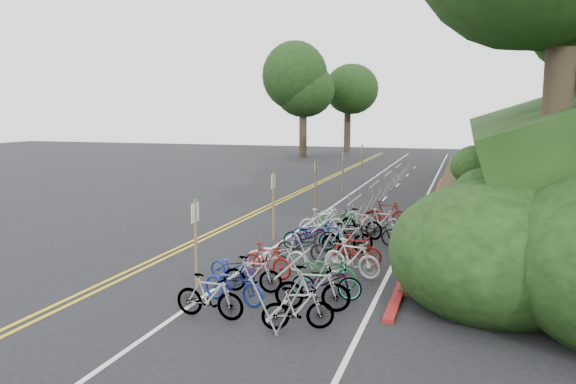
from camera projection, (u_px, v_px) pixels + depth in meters
ground at (196, 276)px, 15.98m from camera, size 120.00×120.00×0.00m
road_markings at (311, 215)px, 25.32m from camera, size 7.47×80.00×0.01m
red_curb at (429, 213)px, 25.58m from camera, size 0.25×28.00×0.10m
tree_cluster at (520, 2)px, 32.29m from camera, size 31.92×53.60×17.44m
bike_rack_front at (294, 278)px, 12.75m from camera, size 1.19×2.72×1.28m
bike_racks_rest at (374, 191)px, 27.22m from camera, size 1.14×23.00×1.17m
signpost_near at (196, 238)px, 14.69m from camera, size 0.08×0.40×2.39m
signposts_rest at (331, 175)px, 28.81m from camera, size 0.08×18.40×2.50m
bike_front at (233, 267)px, 15.38m from camera, size 0.99×1.67×0.83m
bike_valet at (324, 245)px, 17.64m from camera, size 3.34×13.24×1.09m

